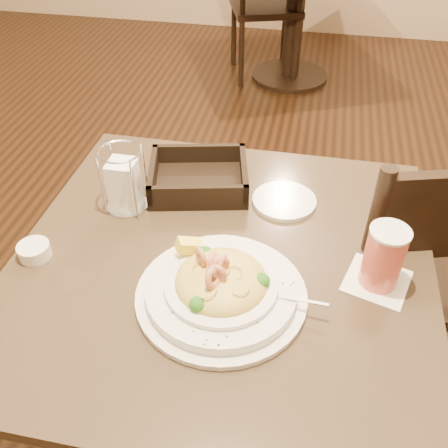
% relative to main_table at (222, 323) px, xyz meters
% --- Properties ---
extents(ground, '(7.00, 7.00, 0.00)m').
position_rel_main_table_xyz_m(ground, '(0.00, 0.00, -0.49)').
color(ground, black).
rests_on(ground, ground).
extents(main_table, '(0.90, 0.90, 0.72)m').
position_rel_main_table_xyz_m(main_table, '(0.00, 0.00, 0.00)').
color(main_table, black).
rests_on(main_table, ground).
extents(background_table, '(1.19, 1.19, 0.72)m').
position_rel_main_table_xyz_m(background_table, '(-0.04, 2.57, 0.00)').
color(background_table, black).
rests_on(background_table, ground).
extents(dining_chair_near, '(0.52, 0.52, 0.93)m').
position_rel_main_table_xyz_m(dining_chair_near, '(0.45, 0.27, 0.01)').
color(dining_chair_near, black).
rests_on(dining_chair_near, ground).
extents(dining_chair_far, '(0.53, 0.53, 0.93)m').
position_rel_main_table_xyz_m(dining_chair_far, '(-0.22, 2.55, 0.01)').
color(dining_chair_far, black).
rests_on(dining_chair_far, ground).
extents(pasta_bowl, '(0.38, 0.34, 0.11)m').
position_rel_main_table_xyz_m(pasta_bowl, '(0.02, -0.11, 0.26)').
color(pasta_bowl, white).
rests_on(pasta_bowl, main_table).
extents(drink_glass, '(0.15, 0.15, 0.14)m').
position_rel_main_table_xyz_m(drink_glass, '(0.33, -0.01, 0.29)').
color(drink_glass, white).
rests_on(drink_glass, main_table).
extents(bread_basket, '(0.28, 0.25, 0.07)m').
position_rel_main_table_xyz_m(bread_basket, '(-0.11, 0.24, 0.25)').
color(bread_basket, black).
rests_on(bread_basket, main_table).
extents(napkin_caddy, '(0.10, 0.10, 0.16)m').
position_rel_main_table_xyz_m(napkin_caddy, '(-0.26, 0.13, 0.29)').
color(napkin_caddy, silver).
rests_on(napkin_caddy, main_table).
extents(side_plate, '(0.19, 0.19, 0.01)m').
position_rel_main_table_xyz_m(side_plate, '(0.11, 0.22, 0.23)').
color(side_plate, white).
rests_on(side_plate, main_table).
extents(butter_ramekin, '(0.09, 0.09, 0.03)m').
position_rel_main_table_xyz_m(butter_ramekin, '(-0.40, -0.07, 0.24)').
color(butter_ramekin, white).
rests_on(butter_ramekin, main_table).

